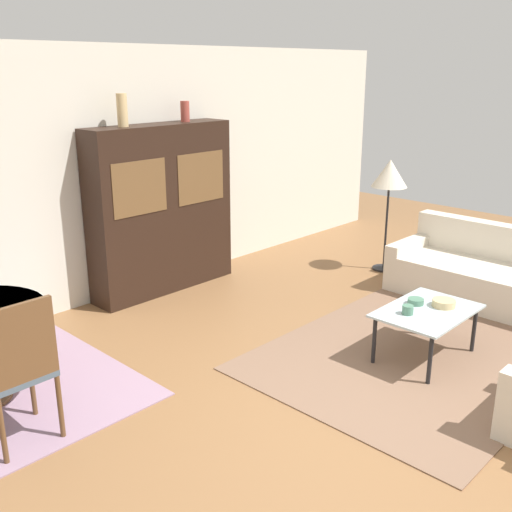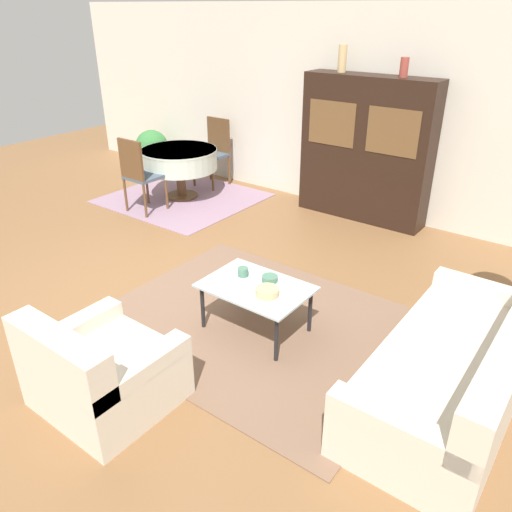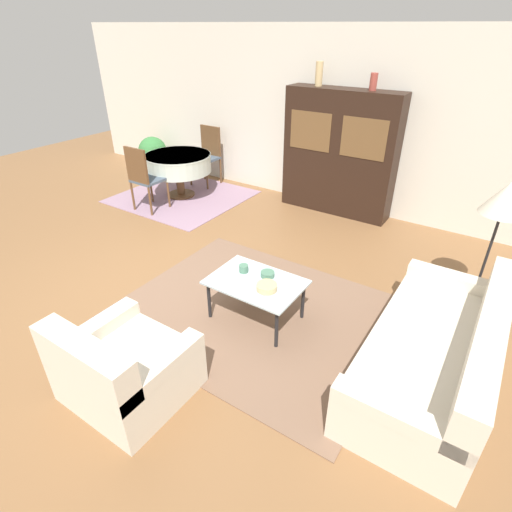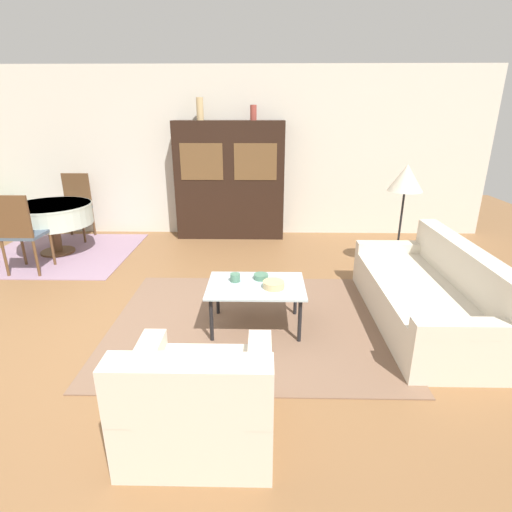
# 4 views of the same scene
# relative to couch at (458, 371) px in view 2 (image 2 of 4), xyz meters

# --- Properties ---
(ground_plane) EXTENTS (14.00, 14.00, 0.00)m
(ground_plane) POSITION_rel_couch_xyz_m (-2.95, -0.48, -0.28)
(ground_plane) COLOR brown
(wall_back) EXTENTS (10.00, 0.06, 2.70)m
(wall_back) POSITION_rel_couch_xyz_m (-2.95, 3.15, 1.07)
(wall_back) COLOR beige
(wall_back) RESTS_ON ground_plane
(area_rug) EXTENTS (2.78, 2.24, 0.01)m
(area_rug) POSITION_rel_couch_xyz_m (-1.76, -0.07, -0.28)
(area_rug) COLOR brown
(area_rug) RESTS_ON ground_plane
(dining_rug) EXTENTS (2.09, 1.97, 0.01)m
(dining_rug) POSITION_rel_couch_xyz_m (-4.69, 1.95, -0.28)
(dining_rug) COLOR gray
(dining_rug) RESTS_ON ground_plane
(couch) EXTENTS (0.92, 2.07, 0.80)m
(couch) POSITION_rel_couch_xyz_m (0.00, 0.00, 0.00)
(couch) COLOR beige
(couch) RESTS_ON ground_plane
(armchair) EXTENTS (0.92, 0.85, 0.77)m
(armchair) POSITION_rel_couch_xyz_m (-2.06, -1.57, 0.00)
(armchair) COLOR beige
(armchair) RESTS_ON ground_plane
(coffee_table) EXTENTS (0.93, 0.65, 0.45)m
(coffee_table) POSITION_rel_couch_xyz_m (-1.72, -0.15, 0.13)
(coffee_table) COLOR black
(coffee_table) RESTS_ON area_rug
(display_cabinet) EXTENTS (1.75, 0.40, 1.88)m
(display_cabinet) POSITION_rel_couch_xyz_m (-2.21, 2.91, 0.66)
(display_cabinet) COLOR black
(display_cabinet) RESTS_ON ground_plane
(dining_table) EXTENTS (1.13, 1.13, 0.74)m
(dining_table) POSITION_rel_couch_xyz_m (-4.75, 1.98, 0.31)
(dining_table) COLOR brown
(dining_table) RESTS_ON dining_rug
(dining_chair_near) EXTENTS (0.44, 0.44, 1.05)m
(dining_chair_near) POSITION_rel_couch_xyz_m (-4.75, 1.19, 0.32)
(dining_chair_near) COLOR brown
(dining_chair_near) RESTS_ON dining_rug
(dining_chair_far) EXTENTS (0.44, 0.44, 1.05)m
(dining_chair_far) POSITION_rel_couch_xyz_m (-4.75, 2.77, 0.32)
(dining_chair_far) COLOR brown
(dining_chair_far) RESTS_ON dining_rug
(cup) EXTENTS (0.09, 0.09, 0.08)m
(cup) POSITION_rel_couch_xyz_m (-1.93, -0.07, 0.22)
(cup) COLOR #4C7A60
(cup) RESTS_ON coffee_table
(bowl) EXTENTS (0.20, 0.20, 0.06)m
(bowl) POSITION_rel_couch_xyz_m (-1.56, -0.21, 0.21)
(bowl) COLOR tan
(bowl) RESTS_ON coffee_table
(bowl_small) EXTENTS (0.14, 0.14, 0.05)m
(bowl_small) POSITION_rel_couch_xyz_m (-1.68, -0.00, 0.20)
(bowl_small) COLOR #4C7A60
(bowl_small) RESTS_ON coffee_table
(vase_tall) EXTENTS (0.11, 0.11, 0.33)m
(vase_tall) POSITION_rel_couch_xyz_m (-2.65, 2.91, 1.76)
(vase_tall) COLOR tan
(vase_tall) RESTS_ON display_cabinet
(vase_short) EXTENTS (0.10, 0.10, 0.23)m
(vase_short) POSITION_rel_couch_xyz_m (-1.82, 2.91, 1.71)
(vase_short) COLOR #9E4238
(vase_short) RESTS_ON display_cabinet
(potted_plant) EXTENTS (0.57, 0.57, 0.72)m
(potted_plant) POSITION_rel_couch_xyz_m (-6.10, 2.66, 0.12)
(potted_plant) COLOR #4C4C51
(potted_plant) RESTS_ON ground_plane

